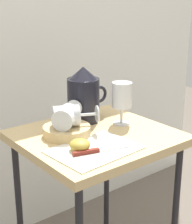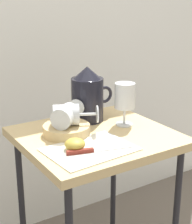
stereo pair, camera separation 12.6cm
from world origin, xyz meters
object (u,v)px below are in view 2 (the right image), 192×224
object	(u,v)px
basket_tray	(67,130)
pitcher	(88,99)
table	(96,153)
wine_glass_tipped_far	(66,116)
apple_half_left	(75,144)
wine_glass_upright	(125,98)
wine_glass_tipped_near	(67,115)
knife	(90,151)

from	to	relation	value
basket_tray	pitcher	bearing A→B (deg)	32.97
table	wine_glass_tipped_far	distance (m)	0.18
basket_tray	apple_half_left	bearing A→B (deg)	-107.21
wine_glass_upright	wine_glass_tipped_near	xyz separation A→B (m)	(-0.22, 0.03, -0.03)
table	basket_tray	xyz separation A→B (m)	(-0.09, 0.05, 0.09)
wine_glass_tipped_near	wine_glass_tipped_far	bearing A→B (deg)	-158.16
pitcher	apple_half_left	xyz separation A→B (m)	(-0.18, -0.23, -0.06)
wine_glass_tipped_near	apple_half_left	bearing A→B (deg)	-108.88
wine_glass_upright	wine_glass_tipped_near	world-z (taller)	wine_glass_upright
apple_half_left	wine_glass_upright	bearing A→B (deg)	21.64
table	pitcher	bearing A→B (deg)	70.39
basket_tray	wine_glass_upright	world-z (taller)	wine_glass_upright
wine_glass_upright	apple_half_left	bearing A→B (deg)	-158.36
wine_glass_upright	wine_glass_tipped_far	size ratio (longest dim) A/B	1.00
basket_tray	table	bearing A→B (deg)	-27.87
pitcher	knife	xyz separation A→B (m)	(-0.15, -0.27, -0.08)
wine_glass_tipped_near	apple_half_left	distance (m)	0.15
wine_glass_tipped_far	basket_tray	bearing A→B (deg)	44.92
knife	apple_half_left	bearing A→B (deg)	126.02
wine_glass_tipped_near	apple_half_left	xyz separation A→B (m)	(-0.05, -0.13, -0.05)
table	wine_glass_tipped_near	world-z (taller)	wine_glass_tipped_near
wine_glass_upright	apple_half_left	xyz separation A→B (m)	(-0.27, -0.11, -0.08)
basket_tray	wine_glass_tipped_far	world-z (taller)	wine_glass_tipped_far
apple_half_left	table	bearing A→B (deg)	33.32
basket_tray	knife	world-z (taller)	basket_tray
knife	basket_tray	bearing A→B (deg)	86.34
wine_glass_upright	wine_glass_tipped_near	size ratio (longest dim) A/B	0.96
table	wine_glass_upright	world-z (taller)	wine_glass_upright
wine_glass_tipped_near	table	bearing A→B (deg)	-28.22
wine_glass_upright	wine_glass_tipped_near	bearing A→B (deg)	173.19
wine_glass_tipped_far	pitcher	bearing A→B (deg)	33.44
wine_glass_tipped_far	knife	size ratio (longest dim) A/B	0.75
wine_glass_upright	wine_glass_tipped_near	distance (m)	0.23
basket_tray	apple_half_left	size ratio (longest dim) A/B	2.50
table	pitcher	xyz separation A→B (m)	(0.05, 0.14, 0.16)
table	pitcher	world-z (taller)	pitcher
wine_glass_tipped_far	knife	bearing A→B (deg)	-92.14
knife	table	bearing A→B (deg)	51.68
wine_glass_tipped_near	pitcher	bearing A→B (deg)	34.10
wine_glass_upright	wine_glass_tipped_far	distance (m)	0.24
wine_glass_tipped_far	apple_half_left	world-z (taller)	wine_glass_tipped_far
table	basket_tray	bearing A→B (deg)	152.13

